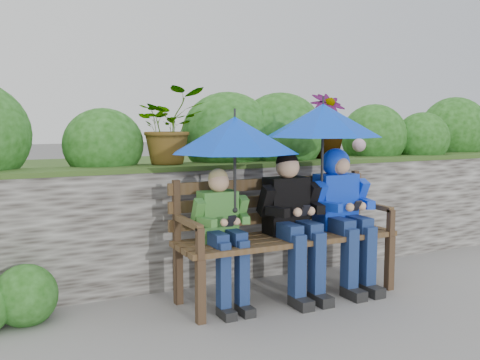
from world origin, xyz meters
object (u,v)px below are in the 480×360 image
boy_right (342,205)px  umbrella_right (323,120)px  park_bench (283,228)px  boy_left (223,228)px  boy_middle (293,216)px  umbrella_left (235,135)px

boy_right → umbrella_right: size_ratio=1.25×
park_bench → umbrella_right: (0.34, -0.05, 0.86)m
boy_left → boy_middle: size_ratio=0.90×
boy_left → park_bench: bearing=7.6°
boy_left → boy_middle: 0.61m
park_bench → umbrella_right: bearing=-8.1°
boy_middle → umbrella_right: 0.81m
umbrella_right → boy_right: bearing=-8.3°
umbrella_right → boy_middle: bearing=-172.6°
umbrella_left → umbrella_right: 0.81m
boy_middle → park_bench: bearing=112.0°
boy_middle → umbrella_right: (0.30, 0.04, 0.75)m
boy_middle → umbrella_left: size_ratio=1.18×
park_bench → umbrella_right: size_ratio=1.93×
boy_left → boy_right: boy_right is taller
boy_left → umbrella_left: 0.70m
boy_middle → boy_right: size_ratio=0.99×
umbrella_left → umbrella_right: bearing=1.1°
umbrella_left → umbrella_right: (0.80, 0.02, 0.11)m
boy_right → umbrella_left: bearing=179.3°
park_bench → boy_middle: 0.14m
boy_left → umbrella_left: bearing=6.4°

